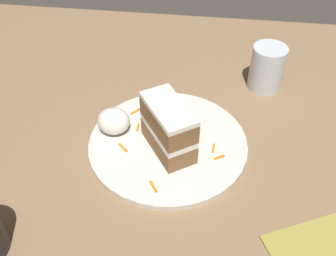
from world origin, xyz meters
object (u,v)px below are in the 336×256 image
at_px(cake_slice, 168,128).
at_px(plate, 168,144).
at_px(drinking_glass, 266,70).
at_px(orange_garnish, 161,107).
at_px(cream_dollop, 114,121).

bearing_deg(cake_slice, plate, 66.24).
bearing_deg(drinking_glass, cake_slice, -128.97).
height_order(cake_slice, orange_garnish, cake_slice).
xyz_separation_m(cake_slice, orange_garnish, (-0.03, 0.11, -0.05)).
bearing_deg(orange_garnish, drinking_glass, 28.98).
distance_m(plate, drinking_glass, 0.29).
height_order(cream_dollop, drinking_glass, drinking_glass).
bearing_deg(plate, cake_slice, -79.95).
xyz_separation_m(plate, drinking_glass, (0.19, 0.22, 0.04)).
bearing_deg(cream_dollop, plate, -8.73).
bearing_deg(plate, orange_garnish, 105.28).
bearing_deg(cream_dollop, drinking_glass, 33.94).
height_order(orange_garnish, drinking_glass, drinking_glass).
distance_m(cream_dollop, orange_garnish, 0.12).
xyz_separation_m(plate, orange_garnish, (-0.03, 0.10, 0.01)).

